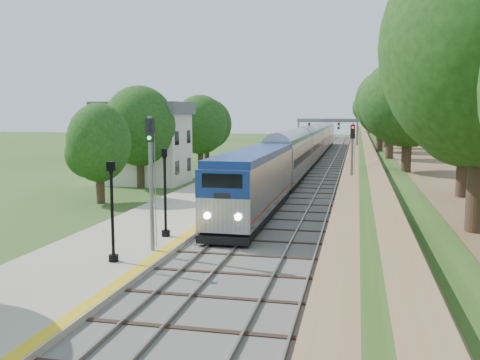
% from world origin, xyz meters
% --- Properties ---
extents(ground, '(320.00, 320.00, 0.00)m').
position_xyz_m(ground, '(0.00, 0.00, 0.00)').
color(ground, '#2D4C19').
rests_on(ground, ground).
extents(trackbed, '(9.50, 170.00, 0.28)m').
position_xyz_m(trackbed, '(2.00, 60.00, 0.07)').
color(trackbed, '#4C4944').
rests_on(trackbed, ground).
extents(platform, '(6.40, 68.00, 0.38)m').
position_xyz_m(platform, '(-5.20, 16.00, 0.19)').
color(platform, '#9F9780').
rests_on(platform, ground).
extents(yellow_stripe, '(0.55, 68.00, 0.01)m').
position_xyz_m(yellow_stripe, '(-2.35, 16.00, 0.39)').
color(yellow_stripe, gold).
rests_on(yellow_stripe, platform).
extents(embankment, '(10.64, 170.00, 11.70)m').
position_xyz_m(embankment, '(10.35, 60.00, 1.95)').
color(embankment, brown).
rests_on(embankment, ground).
extents(station_building, '(8.60, 6.60, 8.00)m').
position_xyz_m(station_building, '(-14.00, 30.00, 4.09)').
color(station_building, beige).
rests_on(station_building, ground).
extents(signal_gantry, '(8.40, 0.38, 6.20)m').
position_xyz_m(signal_gantry, '(2.47, 54.99, 4.82)').
color(signal_gantry, slate).
rests_on(signal_gantry, ground).
extents(trees_behind_platform, '(7.82, 53.32, 7.21)m').
position_xyz_m(trees_behind_platform, '(-11.17, 20.67, 4.53)').
color(trees_behind_platform, '#332316').
rests_on(trees_behind_platform, ground).
extents(train, '(2.87, 95.52, 4.21)m').
position_xyz_m(train, '(0.00, 52.99, 2.18)').
color(train, black).
rests_on(train, trackbed).
extents(lamppost_mid, '(0.44, 0.44, 4.44)m').
position_xyz_m(lamppost_mid, '(-3.88, 1.85, 2.36)').
color(lamppost_mid, black).
rests_on(lamppost_mid, platform).
extents(lamppost_far, '(0.46, 0.46, 4.69)m').
position_xyz_m(lamppost_far, '(-3.33, 6.99, 2.47)').
color(lamppost_far, black).
rests_on(lamppost_far, platform).
extents(signal_platform, '(0.38, 0.30, 6.40)m').
position_xyz_m(signal_platform, '(-2.90, 4.02, 4.32)').
color(signal_platform, slate).
rests_on(signal_platform, platform).
extents(signal_farside, '(0.33, 0.26, 6.06)m').
position_xyz_m(signal_farside, '(6.20, 19.65, 3.83)').
color(signal_farside, slate).
rests_on(signal_farside, ground).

